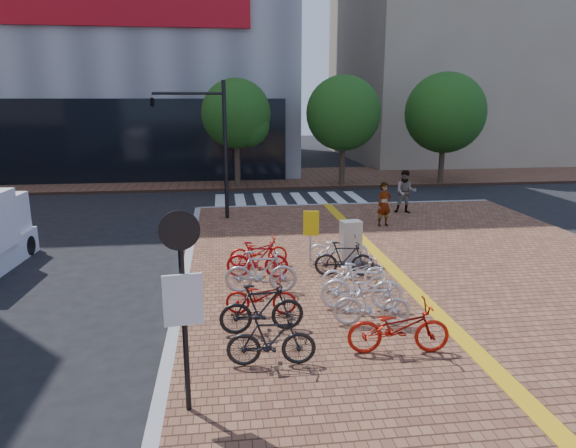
{
  "coord_description": "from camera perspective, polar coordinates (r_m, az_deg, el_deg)",
  "views": [
    {
      "loc": [
        -2.85,
        -11.31,
        5.0
      ],
      "look_at": [
        -0.92,
        3.66,
        1.3
      ],
      "focal_mm": 32.0,
      "sensor_mm": 36.0,
      "label": 1
    }
  ],
  "objects": [
    {
      "name": "yellow_sign",
      "position": [
        14.94,
        2.54,
        -0.48
      ],
      "size": [
        0.46,
        0.14,
        1.7
      ],
      "color": "#B7B7BC",
      "rests_on": "sidewalk"
    },
    {
      "name": "bike_2",
      "position": [
        11.92,
        -3.02,
        -8.04
      ],
      "size": [
        1.69,
        0.79,
        0.86
      ],
      "primitive_type": "imported",
      "rotation": [
        0.0,
        0.0,
        1.43
      ],
      "color": "#A00E0B",
      "rests_on": "sidewalk"
    },
    {
      "name": "traffic_light_pole",
      "position": [
        21.09,
        -10.6,
        10.79
      ],
      "size": [
        2.98,
        1.15,
        5.56
      ],
      "color": "black",
      "rests_on": "sidewalk"
    },
    {
      "name": "bike_8",
      "position": [
        12.18,
        8.21,
        -6.91
      ],
      "size": [
        1.99,
        0.9,
        1.16
      ],
      "primitive_type": "imported",
      "rotation": [
        0.0,
        0.0,
        1.38
      ],
      "color": "silver",
      "rests_on": "sidewalk"
    },
    {
      "name": "kerb_north",
      "position": [
        24.54,
        6.61,
        2.1
      ],
      "size": [
        14.0,
        0.25,
        0.15
      ],
      "primitive_type": "cube",
      "color": "gray",
      "rests_on": "ground"
    },
    {
      "name": "bike_0",
      "position": [
        9.73,
        -1.87,
        -12.79
      ],
      "size": [
        1.7,
        0.58,
        1.0
      ],
      "primitive_type": "imported",
      "rotation": [
        0.0,
        0.0,
        1.5
      ],
      "color": "black",
      "rests_on": "sidewalk"
    },
    {
      "name": "crosswalk",
      "position": [
        26.02,
        0.19,
        2.71
      ],
      "size": [
        7.5,
        4.0,
        0.01
      ],
      "color": "silver",
      "rests_on": "ground"
    },
    {
      "name": "utility_box",
      "position": [
        15.59,
        6.96,
        -1.97
      ],
      "size": [
        0.64,
        0.49,
        1.29
      ],
      "primitive_type": "cube",
      "rotation": [
        0.0,
        0.0,
        0.11
      ],
      "color": "#ACACB1",
      "rests_on": "sidewalk"
    },
    {
      "name": "pedestrian_a",
      "position": [
        20.25,
        10.64,
        2.16
      ],
      "size": [
        0.71,
        0.57,
        1.71
      ],
      "primitive_type": "imported",
      "rotation": [
        0.0,
        0.0,
        0.28
      ],
      "color": "gray",
      "rests_on": "sidewalk"
    },
    {
      "name": "building_beige",
      "position": [
        48.24,
        19.24,
        17.8
      ],
      "size": [
        20.0,
        18.0,
        18.0
      ],
      "primitive_type": "cube",
      "color": "gray",
      "rests_on": "ground"
    },
    {
      "name": "pedestrian_b",
      "position": [
        22.74,
        12.93,
        3.5
      ],
      "size": [
        1.07,
        0.93,
        1.87
      ],
      "primitive_type": "imported",
      "rotation": [
        0.0,
        0.0,
        -0.29
      ],
      "color": "#505565",
      "rests_on": "sidewalk"
    },
    {
      "name": "bike_3",
      "position": [
        13.14,
        -3.03,
        -5.32
      ],
      "size": [
        1.89,
        0.68,
        1.11
      ],
      "primitive_type": "imported",
      "rotation": [
        0.0,
        0.0,
        1.49
      ],
      "color": "#A8A8AD",
      "rests_on": "sidewalk"
    },
    {
      "name": "tactile_strip",
      "position": [
        9.32,
        27.07,
        -19.21
      ],
      "size": [
        0.4,
        34.0,
        0.01
      ],
      "primitive_type": "cube",
      "color": "gold",
      "rests_on": "sidewalk"
    },
    {
      "name": "bike_6",
      "position": [
        10.39,
        12.18,
        -11.17
      ],
      "size": [
        2.05,
        0.87,
        1.05
      ],
      "primitive_type": "imported",
      "rotation": [
        0.0,
        0.0,
        1.48
      ],
      "color": "#A6170B",
      "rests_on": "sidewalk"
    },
    {
      "name": "bike_4",
      "position": [
        14.23,
        -3.43,
        -3.98
      ],
      "size": [
        1.78,
        0.74,
        1.04
      ],
      "primitive_type": "imported",
      "rotation": [
        0.0,
        0.0,
        1.42
      ],
      "color": "#A20B11",
      "rests_on": "sidewalk"
    },
    {
      "name": "bike_10",
      "position": [
        14.41,
        6.29,
        -3.88
      ],
      "size": [
        1.72,
        0.73,
        1.0
      ],
      "primitive_type": "imported",
      "rotation": [
        0.0,
        0.0,
        1.41
      ],
      "color": "black",
      "rests_on": "sidewalk"
    },
    {
      "name": "notice_sign",
      "position": [
        7.93,
        -11.64,
        -7.04
      ],
      "size": [
        0.61,
        0.17,
        3.29
      ],
      "color": "black",
      "rests_on": "sidewalk"
    },
    {
      "name": "ground",
      "position": [
        12.69,
        6.34,
        -9.51
      ],
      "size": [
        120.0,
        120.0,
        0.0
      ],
      "primitive_type": "plane",
      "color": "black",
      "rests_on": "ground"
    },
    {
      "name": "bike_1",
      "position": [
        10.99,
        -2.92,
        -9.32
      ],
      "size": [
        1.84,
        0.65,
        1.09
      ],
      "primitive_type": "imported",
      "rotation": [
        0.0,
        0.0,
        1.65
      ],
      "color": "black",
      "rests_on": "sidewalk"
    },
    {
      "name": "bike_5",
      "position": [
        15.2,
        -3.29,
        -3.07
      ],
      "size": [
        1.78,
        0.77,
        0.91
      ],
      "primitive_type": "imported",
      "rotation": [
        0.0,
        0.0,
        1.67
      ],
      "color": "red",
      "rests_on": "sidewalk"
    },
    {
      "name": "bike_9",
      "position": [
        13.46,
        7.31,
        -5.4
      ],
      "size": [
        1.78,
        0.76,
        0.91
      ],
      "primitive_type": "imported",
      "rotation": [
        0.0,
        0.0,
        1.66
      ],
      "color": "white",
      "rests_on": "sidewalk"
    },
    {
      "name": "bike_11",
      "position": [
        15.5,
        5.63,
        -2.68
      ],
      "size": [
        1.87,
        0.79,
        0.95
      ],
      "primitive_type": "imported",
      "rotation": [
        0.0,
        0.0,
        1.48
      ],
      "color": "white",
      "rests_on": "sidewalk"
    },
    {
      "name": "far_sidewalk",
      "position": [
        32.81,
        -2.29,
        5.13
      ],
      "size": [
        70.0,
        8.0,
        0.15
      ],
      "primitive_type": "cube",
      "color": "brown",
      "rests_on": "ground"
    },
    {
      "name": "street_trees",
      "position": [
        29.84,
        8.17,
        11.91
      ],
      "size": [
        16.2,
        4.6,
        6.35
      ],
      "color": "#38281E",
      "rests_on": "far_sidewalk"
    },
    {
      "name": "bike_7",
      "position": [
        11.43,
        9.31,
        -8.75
      ],
      "size": [
        1.74,
        0.75,
        1.01
      ],
      "primitive_type": "imported",
      "rotation": [
        0.0,
        0.0,
        1.41
      ],
      "color": "#B6B6BB",
      "rests_on": "sidewalk"
    }
  ]
}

